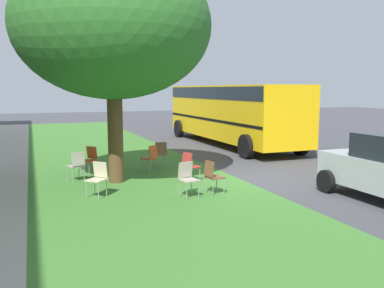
{
  "coord_description": "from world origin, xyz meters",
  "views": [
    {
      "loc": [
        -10.84,
        6.03,
        2.71
      ],
      "look_at": [
        1.12,
        1.42,
        1.03
      ],
      "focal_mm": 39.19,
      "sensor_mm": 36.0,
      "label": 1
    }
  ],
  "objects_px": {
    "chair_2": "(98,176)",
    "school_bus": "(230,109)",
    "chair_6": "(188,177)",
    "street_tree": "(113,27)",
    "chair_5": "(212,174)",
    "chair_7": "(77,164)",
    "chair_3": "(160,152)",
    "chair_1": "(90,158)",
    "chair_4": "(190,164)",
    "chair_0": "(151,156)"
  },
  "relations": [
    {
      "from": "chair_2",
      "to": "school_bus",
      "type": "bearing_deg",
      "value": -43.98
    },
    {
      "from": "school_bus",
      "to": "chair_6",
      "type": "bearing_deg",
      "value": 147.79
    },
    {
      "from": "street_tree",
      "to": "school_bus",
      "type": "distance_m",
      "value": 9.69
    },
    {
      "from": "chair_5",
      "to": "chair_7",
      "type": "xyz_separation_m",
      "value": [
        2.88,
        3.11,
        0.0
      ]
    },
    {
      "from": "chair_3",
      "to": "chair_7",
      "type": "distance_m",
      "value": 3.25
    },
    {
      "from": "chair_1",
      "to": "chair_6",
      "type": "distance_m",
      "value": 4.29
    },
    {
      "from": "chair_1",
      "to": "chair_4",
      "type": "xyz_separation_m",
      "value": [
        -2.21,
        -2.59,
        0.0
      ]
    },
    {
      "from": "chair_2",
      "to": "chair_3",
      "type": "relative_size",
      "value": 1.0
    },
    {
      "from": "chair_1",
      "to": "chair_5",
      "type": "bearing_deg",
      "value": -145.57
    },
    {
      "from": "chair_4",
      "to": "school_bus",
      "type": "bearing_deg",
      "value": -34.2
    },
    {
      "from": "chair_2",
      "to": "chair_7",
      "type": "xyz_separation_m",
      "value": [
        2.07,
        0.31,
        0.0
      ]
    },
    {
      "from": "chair_7",
      "to": "school_bus",
      "type": "distance_m",
      "value": 9.86
    },
    {
      "from": "chair_4",
      "to": "chair_5",
      "type": "height_order",
      "value": "same"
    },
    {
      "from": "chair_4",
      "to": "chair_1",
      "type": "bearing_deg",
      "value": 49.53
    },
    {
      "from": "chair_2",
      "to": "chair_3",
      "type": "xyz_separation_m",
      "value": [
        3.37,
        -2.66,
        0.0
      ]
    },
    {
      "from": "chair_1",
      "to": "chair_3",
      "type": "xyz_separation_m",
      "value": [
        0.37,
        -2.47,
        0.0
      ]
    },
    {
      "from": "chair_1",
      "to": "street_tree",
      "type": "bearing_deg",
      "value": -159.2
    },
    {
      "from": "chair_6",
      "to": "school_bus",
      "type": "xyz_separation_m",
      "value": [
        8.67,
        -5.46,
        1.24
      ]
    },
    {
      "from": "chair_3",
      "to": "school_bus",
      "type": "relative_size",
      "value": 0.08
    },
    {
      "from": "chair_6",
      "to": "chair_0",
      "type": "bearing_deg",
      "value": 0.04
    },
    {
      "from": "street_tree",
      "to": "chair_7",
      "type": "distance_m",
      "value": 4.11
    },
    {
      "from": "chair_0",
      "to": "chair_3",
      "type": "distance_m",
      "value": 0.92
    },
    {
      "from": "chair_1",
      "to": "school_bus",
      "type": "distance_m",
      "value": 8.92
    },
    {
      "from": "street_tree",
      "to": "chair_2",
      "type": "bearing_deg",
      "value": 153.68
    },
    {
      "from": "chair_2",
      "to": "chair_5",
      "type": "relative_size",
      "value": 1.0
    },
    {
      "from": "chair_4",
      "to": "school_bus",
      "type": "xyz_separation_m",
      "value": [
        7.06,
        -4.79,
        1.24
      ]
    },
    {
      "from": "school_bus",
      "to": "chair_4",
      "type": "bearing_deg",
      "value": 145.8
    },
    {
      "from": "street_tree",
      "to": "chair_6",
      "type": "distance_m",
      "value": 4.77
    },
    {
      "from": "chair_2",
      "to": "chair_3",
      "type": "bearing_deg",
      "value": -38.26
    },
    {
      "from": "chair_5",
      "to": "chair_6",
      "type": "height_order",
      "value": "same"
    },
    {
      "from": "chair_0",
      "to": "chair_1",
      "type": "height_order",
      "value": "same"
    },
    {
      "from": "chair_2",
      "to": "chair_1",
      "type": "bearing_deg",
      "value": -3.56
    },
    {
      "from": "street_tree",
      "to": "school_bus",
      "type": "xyz_separation_m",
      "value": [
        6.33,
        -6.82,
        -2.69
      ]
    },
    {
      "from": "chair_4",
      "to": "chair_5",
      "type": "relative_size",
      "value": 1.0
    },
    {
      "from": "chair_1",
      "to": "chair_6",
      "type": "relative_size",
      "value": 1.0
    },
    {
      "from": "chair_3",
      "to": "chair_5",
      "type": "distance_m",
      "value": 4.19
    },
    {
      "from": "chair_5",
      "to": "school_bus",
      "type": "relative_size",
      "value": 0.08
    },
    {
      "from": "street_tree",
      "to": "chair_3",
      "type": "distance_m",
      "value": 4.75
    },
    {
      "from": "street_tree",
      "to": "chair_7",
      "type": "relative_size",
      "value": 7.4
    },
    {
      "from": "chair_1",
      "to": "chair_3",
      "type": "distance_m",
      "value": 2.5
    },
    {
      "from": "chair_3",
      "to": "chair_1",
      "type": "bearing_deg",
      "value": 98.47
    },
    {
      "from": "chair_7",
      "to": "school_bus",
      "type": "relative_size",
      "value": 0.08
    },
    {
      "from": "chair_0",
      "to": "chair_6",
      "type": "distance_m",
      "value": 3.47
    },
    {
      "from": "chair_5",
      "to": "school_bus",
      "type": "height_order",
      "value": "school_bus"
    },
    {
      "from": "chair_5",
      "to": "chair_7",
      "type": "distance_m",
      "value": 4.24
    },
    {
      "from": "chair_5",
      "to": "school_bus",
      "type": "xyz_separation_m",
      "value": [
        8.66,
        -4.77,
        1.24
      ]
    },
    {
      "from": "chair_1",
      "to": "chair_2",
      "type": "bearing_deg",
      "value": 176.44
    },
    {
      "from": "chair_5",
      "to": "chair_6",
      "type": "relative_size",
      "value": 1.0
    },
    {
      "from": "chair_4",
      "to": "chair_0",
      "type": "bearing_deg",
      "value": 19.99
    },
    {
      "from": "chair_4",
      "to": "chair_7",
      "type": "distance_m",
      "value": 3.34
    }
  ]
}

